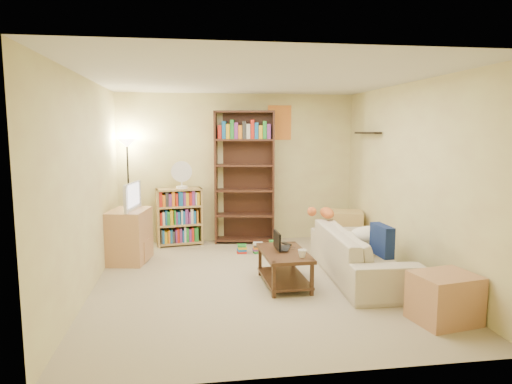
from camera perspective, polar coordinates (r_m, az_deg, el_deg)
room at (r=5.55m, az=0.21°, el=4.97°), size 4.50×4.54×2.52m
sofa at (r=6.10m, az=12.90°, el=-7.49°), size 2.19×1.02×0.62m
navy_pillow at (r=5.65m, az=15.47°, el=-5.84°), size 0.15×0.41×0.37m
cream_blanket at (r=6.14m, az=14.16°, el=-5.29°), size 0.57×0.41×0.24m
tabby_cat at (r=6.70m, az=8.53°, el=-2.57°), size 0.49×0.19×0.17m
coffee_table at (r=5.67m, az=3.56°, el=-8.88°), size 0.56×0.97×0.42m
laptop at (r=5.70m, az=4.00°, el=-7.10°), size 0.41×0.37×0.02m
laptop_screen at (r=5.64m, az=2.66°, el=-6.05°), size 0.02×0.32×0.21m
mug at (r=5.37m, az=5.79°, el=-7.66°), size 0.16×0.16×0.09m
tv_remote at (r=5.94m, az=3.83°, el=-6.49°), size 0.10×0.18×0.02m
tv_stand at (r=6.86m, az=-15.56°, el=-5.29°), size 0.63×0.79×0.76m
television at (r=6.76m, az=-15.74°, el=-0.52°), size 0.72×0.34×0.40m
tall_bookshelf at (r=7.62m, az=-1.42°, el=2.27°), size 1.03×0.49×2.21m
short_bookshelf at (r=7.65m, az=-9.56°, el=-3.07°), size 0.77×0.41×0.95m
desk_fan at (r=7.50m, az=-9.28°, el=2.19°), size 0.34×0.19×0.45m
floor_lamp at (r=7.61m, az=-15.77°, el=3.74°), size 0.30×0.30×1.76m
side_table at (r=7.66m, az=11.26°, el=-4.50°), size 0.63×0.63×0.58m
end_cabinet at (r=4.99m, az=22.49°, el=-12.15°), size 0.66×0.58×0.49m
book_stacks at (r=7.13m, az=1.41°, el=-6.96°), size 0.91×0.20×0.20m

